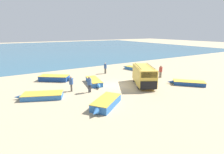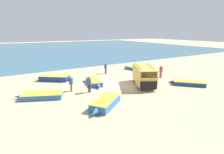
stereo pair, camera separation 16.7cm
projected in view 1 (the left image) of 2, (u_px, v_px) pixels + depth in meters
name	position (u px, v px, depth m)	size (l,w,h in m)	color
ground_plane	(115.00, 86.00, 21.14)	(200.00, 200.00, 0.00)	tan
sea_water	(40.00, 49.00, 64.15)	(120.00, 80.00, 0.01)	#33607A
parked_van	(144.00, 75.00, 20.98)	(4.02, 5.21, 2.42)	gold
fishing_rowboat_0	(94.00, 82.00, 21.67)	(1.91, 4.52, 0.59)	#2D66AD
fishing_rowboat_1	(135.00, 68.00, 29.50)	(2.16, 4.79, 0.53)	#2D66AD
fishing_rowboat_2	(106.00, 103.00, 15.15)	(3.96, 3.34, 0.68)	#2D66AD
fishing_rowboat_3	(55.00, 78.00, 23.19)	(4.31, 3.62, 0.69)	navy
fishing_rowboat_4	(42.00, 96.00, 17.09)	(4.62, 2.98, 0.52)	#2D66AD
fishing_rowboat_5	(188.00, 83.00, 21.36)	(3.72, 3.75, 0.50)	navy
fisherman_0	(105.00, 67.00, 26.90)	(0.44, 0.44, 1.69)	#5B564C
fisherman_1	(71.00, 82.00, 18.91)	(0.44, 0.44, 1.67)	#5B564C
fisherman_2	(161.00, 70.00, 24.50)	(0.46, 0.46, 1.74)	#5B564C
fisherman_3	(89.00, 83.00, 18.54)	(0.46, 0.46, 1.75)	#38383D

